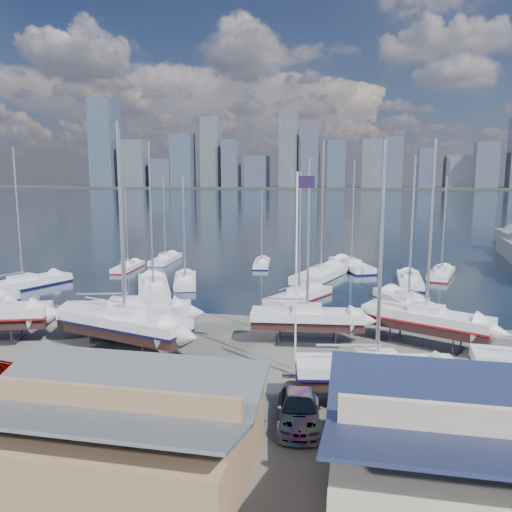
# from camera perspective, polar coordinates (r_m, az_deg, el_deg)

# --- Properties ---
(ground) EXTENTS (1400.00, 1400.00, 0.00)m
(ground) POSITION_cam_1_polar(r_m,az_deg,el_deg) (37.86, -4.80, -10.81)
(ground) COLOR #605E59
(ground) RESTS_ON ground
(water) EXTENTS (1400.00, 600.00, 0.40)m
(water) POSITION_cam_1_polar(r_m,az_deg,el_deg) (344.57, 9.87, 6.62)
(water) COLOR #1B2E3F
(water) RESTS_ON ground
(far_shore) EXTENTS (1400.00, 80.00, 2.20)m
(far_shore) POSITION_cam_1_polar(r_m,az_deg,el_deg) (604.38, 10.63, 7.64)
(far_shore) COLOR #2D332D
(far_shore) RESTS_ON ground
(skyline) EXTENTS (639.14, 43.80, 107.69)m
(skyline) POSITION_cam_1_polar(r_m,az_deg,el_deg) (598.79, 9.96, 11.28)
(skyline) COLOR #475166
(skyline) RESTS_ON far_shore
(shed_grey) EXTENTS (12.60, 8.40, 4.17)m
(shed_grey) POSITION_cam_1_polar(r_m,az_deg,el_deg) (23.35, -16.53, -18.48)
(shed_grey) COLOR #8C6B4C
(shed_grey) RESTS_ON ground
(sailboat_cradle_2) EXTENTS (10.48, 5.32, 16.44)m
(sailboat_cradle_2) POSITION_cam_1_polar(r_m,az_deg,el_deg) (41.37, -14.60, -6.32)
(sailboat_cradle_2) COLOR #2D2D33
(sailboat_cradle_2) RESTS_ON ground
(sailboat_cradle_3) EXTENTS (10.73, 5.65, 16.65)m
(sailboat_cradle_3) POSITION_cam_1_polar(r_m,az_deg,el_deg) (38.20, -14.71, -7.58)
(sailboat_cradle_3) COLOR #2D2D33
(sailboat_cradle_3) RESTS_ON ground
(sailboat_cradle_4) EXTENTS (8.85, 3.33, 14.25)m
(sailboat_cradle_4) POSITION_cam_1_polar(r_m,az_deg,el_deg) (39.21, 5.86, -7.08)
(sailboat_cradle_4) COLOR #2D2D33
(sailboat_cradle_4) RESTS_ON ground
(sailboat_cradle_5) EXTENTS (9.36, 4.10, 14.73)m
(sailboat_cradle_5) POSITION_cam_1_polar(r_m,az_deg,el_deg) (29.52, 13.59, -12.70)
(sailboat_cradle_5) COLOR #2D2D33
(sailboat_cradle_5) RESTS_ON ground
(sailboat_cradle_6) EXTENTS (9.84, 6.63, 15.59)m
(sailboat_cradle_6) POSITION_cam_1_polar(r_m,az_deg,el_deg) (40.54, 18.85, -6.90)
(sailboat_cradle_6) COLOR #2D2D33
(sailboat_cradle_6) RESTS_ON ground
(sailboat_moored_0) EXTENTS (7.05, 11.80, 17.06)m
(sailboat_moored_0) POSITION_cam_1_polar(r_m,az_deg,el_deg) (64.48, -25.07, -3.08)
(sailboat_moored_0) COLOR black
(sailboat_moored_0) RESTS_ON water
(sailboat_moored_1) EXTENTS (2.92, 8.12, 11.89)m
(sailboat_moored_1) POSITION_cam_1_polar(r_m,az_deg,el_deg) (72.33, -14.41, -1.29)
(sailboat_moored_1) COLOR black
(sailboat_moored_1) RESTS_ON water
(sailboat_moored_2) EXTENTS (3.12, 9.27, 13.78)m
(sailboat_moored_2) POSITION_cam_1_polar(r_m,az_deg,el_deg) (77.48, -10.30, -0.48)
(sailboat_moored_2) COLOR black
(sailboat_moored_2) RESTS_ON water
(sailboat_moored_3) EXTENTS (7.87, 12.01, 17.50)m
(sailboat_moored_3) POSITION_cam_1_polar(r_m,az_deg,el_deg) (57.79, -11.65, -3.72)
(sailboat_moored_3) COLOR black
(sailboat_moored_3) RESTS_ON water
(sailboat_moored_4) EXTENTS (5.25, 9.34, 13.60)m
(sailboat_moored_4) POSITION_cam_1_polar(r_m,az_deg,el_deg) (60.95, -8.09, -2.96)
(sailboat_moored_4) COLOR black
(sailboat_moored_4) RESTS_ON water
(sailboat_moored_5) EXTENTS (3.16, 7.95, 11.56)m
(sailboat_moored_5) POSITION_cam_1_polar(r_m,az_deg,el_deg) (72.90, 0.66, -0.93)
(sailboat_moored_5) COLOR black
(sailboat_moored_5) RESTS_ON water
(sailboat_moored_6) EXTENTS (6.62, 9.61, 14.11)m
(sailboat_moored_6) POSITION_cam_1_polar(r_m,az_deg,el_deg) (52.83, 4.94, -4.76)
(sailboat_moored_6) COLOR black
(sailboat_moored_6) RESTS_ON water
(sailboat_moored_7) EXTENTS (7.03, 12.55, 18.27)m
(sailboat_moored_7) POSITION_cam_1_polar(r_m,az_deg,el_deg) (64.37, 7.43, -2.31)
(sailboat_moored_7) COLOR black
(sailboat_moored_7) RESTS_ON water
(sailboat_moored_8) EXTENTS (6.88, 11.03, 15.99)m
(sailboat_moored_8) POSITION_cam_1_polar(r_m,az_deg,el_deg) (71.92, 10.84, -1.23)
(sailboat_moored_8) COLOR black
(sailboat_moored_8) RESTS_ON water
(sailboat_moored_9) EXTENTS (6.67, 10.63, 15.58)m
(sailboat_moored_9) POSITION_cam_1_polar(r_m,az_deg,el_deg) (52.14, 17.00, -5.29)
(sailboat_moored_9) COLOR black
(sailboat_moored_9) RESTS_ON water
(sailboat_moored_10) EXTENTS (3.05, 9.79, 14.51)m
(sailboat_moored_10) POSITION_cam_1_polar(r_m,az_deg,el_deg) (63.45, 17.15, -2.81)
(sailboat_moored_10) COLOR black
(sailboat_moored_10) RESTS_ON water
(sailboat_moored_11) EXTENTS (4.90, 9.43, 13.58)m
(sailboat_moored_11) POSITION_cam_1_polar(r_m,az_deg,el_deg) (69.26, 20.41, -2.02)
(sailboat_moored_11) COLOR black
(sailboat_moored_11) RESTS_ON water
(car_b) EXTENTS (4.22, 2.17, 1.32)m
(car_b) POSITION_cam_1_polar(r_m,az_deg,el_deg) (28.98, -11.75, -15.95)
(car_b) COLOR gray
(car_b) RESTS_ON ground
(car_c) EXTENTS (3.14, 5.11, 1.32)m
(car_c) POSITION_cam_1_polar(r_m,az_deg,el_deg) (26.58, -3.00, -18.17)
(car_c) COLOR gray
(car_c) RESTS_ON ground
(car_d) EXTENTS (2.92, 5.74, 1.60)m
(car_d) POSITION_cam_1_polar(r_m,az_deg,el_deg) (27.44, 4.92, -16.95)
(car_d) COLOR gray
(car_d) RESTS_ON ground
(flagpole) EXTENTS (1.16, 0.12, 13.16)m
(flagpole) POSITION_cam_1_polar(r_m,az_deg,el_deg) (32.50, 4.82, -0.15)
(flagpole) COLOR white
(flagpole) RESTS_ON ground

